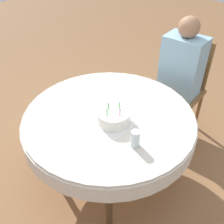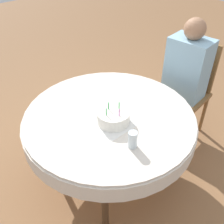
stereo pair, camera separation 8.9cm
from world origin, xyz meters
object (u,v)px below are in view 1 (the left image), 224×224
Objects in this scene: drinking_glass at (135,139)px; chair at (182,85)px; person at (180,70)px; birthday_cake at (114,117)px.

chair is at bearing 106.63° from drinking_glass.
drinking_glass is (0.33, -1.12, 0.24)m from chair.
person is 1.07m from drinking_glass.
drinking_glass is at bearing -15.38° from birthday_cake.
drinking_glass is at bearing -78.77° from person.
person is 10.24× the size of drinking_glass.
chair is 1.07m from birthday_cake.
drinking_glass is (0.26, -0.07, 0.01)m from birthday_cake.
birthday_cake is at bearing -92.49° from chair.
chair reaches higher than drinking_glass.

